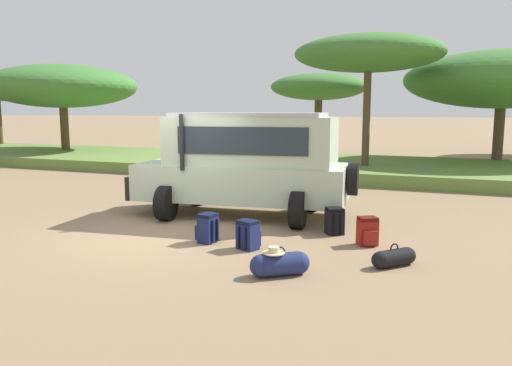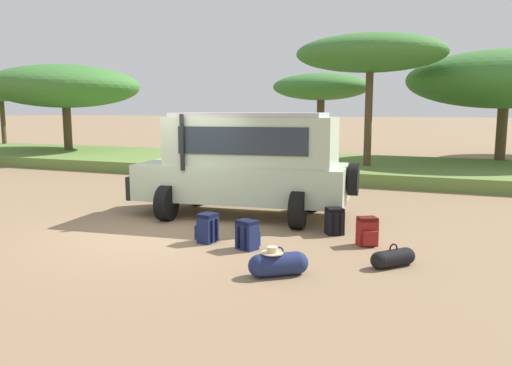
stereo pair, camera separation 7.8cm
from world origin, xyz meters
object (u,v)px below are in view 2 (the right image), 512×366
backpack_cluster_center (207,228)px  acacia_tree_right_mid (370,54)px  duffel_bag_soft_canvas (393,258)px  backpack_outermost (367,232)px  duffel_bag_low_black_case (278,264)px  acacia_tree_far_left (1,91)px  acacia_tree_far_right (505,80)px  backpack_beside_front_wheel (248,235)px  acacia_tree_centre_back (321,87)px  acacia_tree_left_mid (65,87)px  safari_vehicle (247,162)px  backpack_near_rear_wheel (334,221)px

backpack_cluster_center → acacia_tree_right_mid: acacia_tree_right_mid is taller
duffel_bag_soft_canvas → acacia_tree_right_mid: size_ratio=0.13×
backpack_outermost → duffel_bag_soft_canvas: backpack_outermost is taller
duffel_bag_low_black_case → acacia_tree_far_left: acacia_tree_far_left is taller
acacia_tree_right_mid → acacia_tree_far_right: bearing=41.3°
backpack_beside_front_wheel → duffel_bag_soft_canvas: 2.58m
backpack_outermost → duffel_bag_low_black_case: size_ratio=0.65×
backpack_outermost → acacia_tree_right_mid: acacia_tree_right_mid is taller
acacia_tree_right_mid → acacia_tree_far_right: size_ratio=0.69×
backpack_outermost → acacia_tree_centre_back: (-5.11, 15.79, 3.35)m
acacia_tree_centre_back → acacia_tree_far_right: bearing=-14.3°
backpack_cluster_center → backpack_outermost: size_ratio=1.05×
backpack_cluster_center → duffel_bag_soft_canvas: 3.48m
backpack_outermost → backpack_cluster_center: bearing=-162.3°
backpack_outermost → acacia_tree_left_mid: bearing=147.4°
acacia_tree_far_left → acacia_tree_right_mid: size_ratio=0.84×
backpack_outermost → acacia_tree_right_mid: 10.55m
safari_vehicle → acacia_tree_centre_back: acacia_tree_centre_back is taller
acacia_tree_far_left → acacia_tree_far_right: size_ratio=0.58×
backpack_beside_front_wheel → backpack_outermost: 2.24m
acacia_tree_far_left → safari_vehicle: bearing=-28.9°
acacia_tree_right_mid → acacia_tree_far_right: acacia_tree_right_mid is taller
acacia_tree_centre_back → backpack_cluster_center: bearing=-82.4°
safari_vehicle → acacia_tree_far_right: bearing=62.9°
duffel_bag_low_black_case → acacia_tree_far_left: bearing=146.3°
duffel_bag_low_black_case → acacia_tree_right_mid: acacia_tree_right_mid is taller
safari_vehicle → backpack_beside_front_wheel: 3.06m
backpack_near_rear_wheel → duffel_bag_low_black_case: backpack_near_rear_wheel is taller
acacia_tree_far_left → acacia_tree_right_mid: acacia_tree_right_mid is taller
duffel_bag_low_black_case → acacia_tree_far_right: bearing=75.7°
backpack_cluster_center → duffel_bag_low_black_case: 2.32m
backpack_outermost → duffel_bag_soft_canvas: size_ratio=0.76×
backpack_near_rear_wheel → acacia_tree_far_right: (3.86, 13.08, 3.44)m
backpack_near_rear_wheel → acacia_tree_right_mid: acacia_tree_right_mid is taller
backpack_near_rear_wheel → acacia_tree_left_mid: acacia_tree_left_mid is taller
backpack_near_rear_wheel → acacia_tree_right_mid: size_ratio=0.10×
safari_vehicle → backpack_beside_front_wheel: bearing=-66.6°
duffel_bag_soft_canvas → acacia_tree_far_right: size_ratio=0.09×
duffel_bag_low_black_case → acacia_tree_left_mid: (-16.16, 13.20, 3.47)m
backpack_outermost → duffel_bag_low_black_case: (-0.96, -2.23, -0.08)m
duffel_bag_soft_canvas → acacia_tree_far_left: acacia_tree_far_left is taller
acacia_tree_far_left → acacia_tree_right_mid: (22.50, -3.69, 0.89)m
backpack_beside_front_wheel → backpack_outermost: (1.97, 1.06, -0.00)m
acacia_tree_far_left → acacia_tree_left_mid: size_ratio=0.61×
duffel_bag_soft_canvas → acacia_tree_right_mid: 11.72m
duffel_bag_low_black_case → duffel_bag_soft_canvas: size_ratio=1.18×
backpack_cluster_center → duffel_bag_soft_canvas: size_ratio=0.80×
backpack_outermost → duffel_bag_low_black_case: backpack_outermost is taller
safari_vehicle → duffel_bag_low_black_case: size_ratio=6.58×
safari_vehicle → backpack_near_rear_wheel: size_ratio=10.02×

